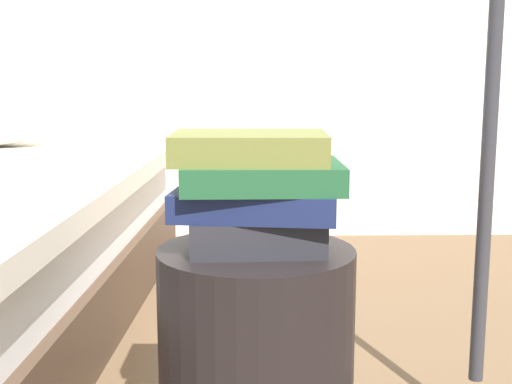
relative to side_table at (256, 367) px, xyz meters
name	(u,v)px	position (x,y,z in m)	size (l,w,h in m)	color
side_table	(256,367)	(0.00, 0.00, 0.00)	(0.36, 0.36, 0.44)	black
book_charcoal	(254,232)	(0.00, 0.01, 0.25)	(0.23, 0.18, 0.06)	#28282D
book_navy	(254,202)	(0.00, 0.01, 0.31)	(0.28, 0.19, 0.05)	#19234C
book_forest	(262,175)	(0.01, 0.00, 0.35)	(0.28, 0.20, 0.05)	#1E512D
book_olive	(250,148)	(-0.01, 0.00, 0.40)	(0.27, 0.18, 0.05)	olive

